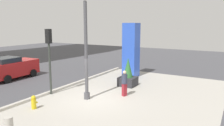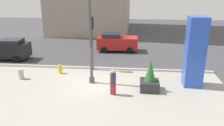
# 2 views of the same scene
# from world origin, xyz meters

# --- Properties ---
(ground_plane) EXTENTS (60.00, 60.00, 0.00)m
(ground_plane) POSITION_xyz_m (0.00, 4.00, 0.00)
(ground_plane) COLOR #47474C
(plaza_pavement) EXTENTS (18.00, 10.00, 0.02)m
(plaza_pavement) POSITION_xyz_m (0.00, -2.00, 0.00)
(plaza_pavement) COLOR #ADA89E
(plaza_pavement) RESTS_ON ground_plane
(curb_strip) EXTENTS (18.00, 0.24, 0.16)m
(curb_strip) POSITION_xyz_m (0.00, 3.12, 0.08)
(curb_strip) COLOR #B7B2A8
(curb_strip) RESTS_ON ground_plane
(lamp_post) EXTENTS (0.44, 0.44, 6.10)m
(lamp_post) POSITION_xyz_m (-0.05, 0.36, 2.97)
(lamp_post) COLOR #4C4C51
(lamp_post) RESTS_ON ground_plane
(art_pillar_blue) EXTENTS (1.16, 1.16, 4.60)m
(art_pillar_blue) POSITION_xyz_m (6.73, 0.63, 2.30)
(art_pillar_blue) COLOR blue
(art_pillar_blue) RESTS_ON ground_plane
(potted_plant_near_right) EXTENTS (1.19, 1.19, 2.07)m
(potted_plant_near_right) POSITION_xyz_m (3.86, -0.49, 0.77)
(potted_plant_near_right) COLOR #2D2D33
(potted_plant_near_right) RESTS_ON ground_plane
(fire_hydrant) EXTENTS (0.36, 0.26, 0.75)m
(fire_hydrant) POSITION_xyz_m (-2.79, 1.86, 0.37)
(fire_hydrant) COLOR gold
(fire_hydrant) RESTS_ON ground_plane
(concrete_bollard) EXTENTS (0.36, 0.36, 0.75)m
(concrete_bollard) POSITION_xyz_m (-5.24, 0.51, 0.38)
(concrete_bollard) COLOR #B2ADA3
(concrete_bollard) RESTS_ON ground_plane
(traffic_light_corner) EXTENTS (0.28, 0.42, 4.21)m
(traffic_light_corner) POSITION_xyz_m (-0.46, 2.95, 2.87)
(traffic_light_corner) COLOR #333833
(traffic_light_corner) RESTS_ON ground_plane
(car_curb_east) EXTENTS (4.14, 2.19, 1.86)m
(car_curb_east) POSITION_xyz_m (0.99, 8.82, 0.94)
(car_curb_east) COLOR red
(car_curb_east) RESTS_ON ground_plane
(pedestrian_on_sidewalk) EXTENTS (0.47, 0.47, 1.65)m
(pedestrian_on_sidewalk) POSITION_xyz_m (1.60, -1.36, 0.91)
(pedestrian_on_sidewalk) COLOR maroon
(pedestrian_on_sidewalk) RESTS_ON ground_plane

